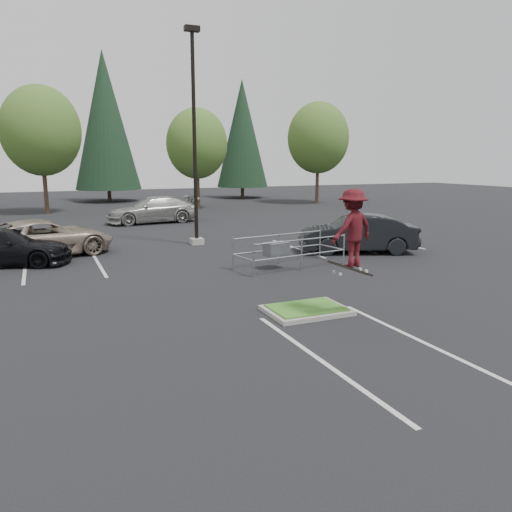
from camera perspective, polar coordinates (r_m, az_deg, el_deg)
name	(u,v)px	position (r m, az deg, el deg)	size (l,w,h in m)	color
ground	(306,312)	(13.82, 5.78, -6.44)	(120.00, 120.00, 0.00)	black
grass_median	(306,310)	(13.79, 5.79, -6.13)	(2.20, 1.60, 0.16)	gray
stall_lines	(195,272)	(18.70, -6.93, -1.83)	(22.62, 17.60, 0.01)	beige
light_pole	(195,150)	(24.50, -7.02, 11.91)	(0.70, 0.60, 10.12)	gray
decid_b	(41,134)	(42.06, -23.37, 12.71)	(5.89, 5.89, 9.64)	#38281C
decid_c	(197,146)	(43.17, -6.79, 12.40)	(5.12, 5.12, 8.38)	#38281C
decid_d	(318,140)	(48.49, 7.08, 13.00)	(5.76, 5.76, 9.43)	#38281C
conif_b	(105,121)	(52.52, -16.84, 14.58)	(6.38, 6.38, 14.50)	#38281C
conif_c	(242,134)	(55.01, -1.59, 13.80)	(5.50, 5.50, 12.50)	#38281C
cart_corral	(280,249)	(19.12, 2.72, 0.85)	(4.48, 2.19, 1.22)	gray
skateboarder	(352,229)	(12.83, 10.92, 3.07)	(1.42, 1.01, 2.28)	black
car_l_tan	(42,238)	(23.22, -23.23, 1.87)	(2.67, 5.79, 1.61)	gray
car_l_black	(2,247)	(22.07, -27.07, 0.93)	(2.06, 5.06, 1.47)	black
car_r_charc	(358,234)	(22.82, 11.54, 2.51)	(1.80, 5.16, 1.70)	black
car_r_black	(352,227)	(25.81, 10.96, 3.22)	(1.73, 4.30, 1.46)	black
car_far_silver	(153,210)	(33.72, -11.71, 5.19)	(2.41, 5.92, 1.72)	#A5A49F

